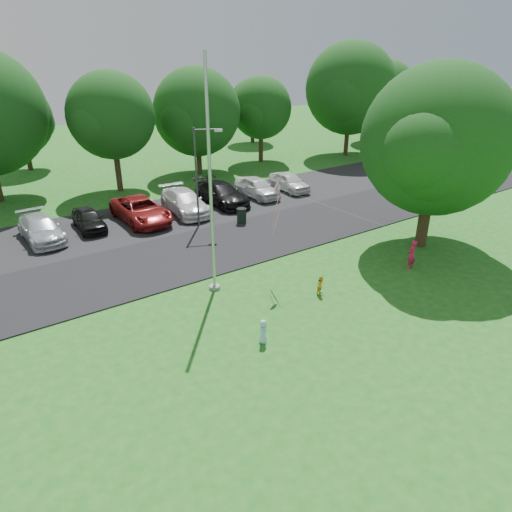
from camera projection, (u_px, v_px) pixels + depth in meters
ground at (348, 313)px, 18.98m from camera, size 120.00×120.00×0.00m
park_road at (233, 243)px, 25.70m from camera, size 60.00×6.00×0.06m
parking_strip at (182, 212)px, 30.57m from camera, size 42.00×7.00×0.06m
flagpole at (211, 202)px, 19.18m from camera, size 0.50×0.50×10.00m
street_lamp at (200, 169)px, 26.80m from camera, size 1.59×0.80×5.98m
trash_can at (242, 216)px, 28.48m from camera, size 0.62×0.62×0.99m
big_tree at (436, 144)px, 23.06m from camera, size 8.50×7.66×9.63m
tree_row at (145, 109)px, 35.56m from camera, size 64.35×11.94×10.88m
horizon_trees at (133, 113)px, 44.65m from camera, size 77.46×7.20×7.02m
parked_cars at (181, 202)px, 30.15m from camera, size 19.75×5.47×1.48m
woman at (412, 255)px, 22.52m from camera, size 0.60×0.45×1.51m
child_yellow at (321, 285)px, 20.27m from camera, size 0.50×0.42×0.90m
child_blue at (263, 331)px, 16.89m from camera, size 0.48×0.56×0.96m
kite at (282, 199)px, 20.20m from camera, size 6.47×3.18×3.06m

